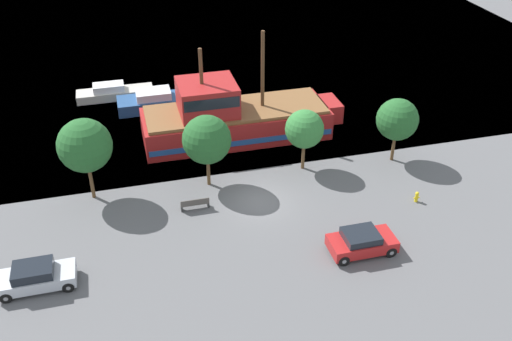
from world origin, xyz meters
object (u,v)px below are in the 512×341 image
Objects in this scene: moored_boat_dockside at (114,92)px; moored_boat_outer at (159,101)px; fire_hydrant at (417,196)px; parked_car_curb_front at (362,242)px; bench_promenade_east at (195,204)px; parked_car_curb_mid at (36,277)px; pirate_ship at (232,117)px.

moored_boat_dockside is 4.91m from moored_boat_outer.
fire_hydrant is (18.75, -21.76, -0.11)m from moored_boat_dockside.
moored_boat_outer is at bearing 112.58° from parked_car_curb_front.
moored_boat_dockside is 3.63× the size of bench_promenade_east.
moored_boat_outer is at bearing 91.84° from bench_promenade_east.
parked_car_curb_mid is at bearing -152.69° from bench_promenade_east.
parked_car_curb_mid reaches higher than bench_promenade_east.
moored_boat_outer reaches higher than fire_hydrant.
pirate_ship is at bearing 63.22° from bench_promenade_east.
bench_promenade_east is (-8.82, 6.68, -0.28)m from parked_car_curb_front.
parked_car_curb_front is 0.96× the size of parked_car_curb_mid.
moored_boat_dockside is at bearing 77.51° from parked_car_curb_mid.
pirate_ship is 2.15× the size of moored_boat_outer.
moored_boat_outer is at bearing 126.99° from pirate_ship.
bench_promenade_east is at bearing -77.25° from moored_boat_dockside.
fire_hydrant is (9.92, -11.90, -1.30)m from pirate_ship.
moored_boat_outer is 1.88× the size of parked_car_curb_front.
moored_boat_outer is 3.94× the size of bench_promenade_east.
parked_car_curb_mid is (-14.10, -13.96, -0.98)m from pirate_ship.
pirate_ship reaches higher than fire_hydrant.
pirate_ship is 3.88× the size of parked_car_curb_mid.
parked_car_curb_mid is (-5.28, -23.81, 0.20)m from moored_boat_dockside.
fire_hydrant is at bearing 4.88° from parked_car_curb_mid.
moored_boat_dockside is 28.73m from parked_car_curb_front.
parked_car_curb_front is at bearing -74.81° from pirate_ship.
pirate_ship is 2.33× the size of moored_boat_dockside.
pirate_ship is at bearing -48.15° from moored_boat_dockside.
parked_car_curb_mid is at bearing -175.12° from fire_hydrant.
fire_hydrant is at bearing 33.93° from parked_car_curb_front.
fire_hydrant is at bearing -51.18° from moored_boat_outer.
bench_promenade_east is (0.51, -15.74, -0.22)m from moored_boat_outer.
moored_boat_outer is 23.90m from fire_hydrant.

